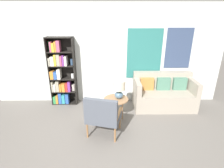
% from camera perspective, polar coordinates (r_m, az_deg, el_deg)
% --- Properties ---
extents(ground_plane, '(14.00, 14.00, 0.00)m').
position_cam_1_polar(ground_plane, '(3.60, -1.95, -19.40)').
color(ground_plane, '#66605B').
extents(wall_back, '(6.40, 0.08, 2.70)m').
position_cam_1_polar(wall_back, '(4.87, -1.06, 9.37)').
color(wall_back, silver).
rests_on(wall_back, ground_plane).
extents(bookshelf, '(0.70, 0.30, 1.87)m').
position_cam_1_polar(bookshelf, '(5.00, -16.33, 2.87)').
color(bookshelf, black).
rests_on(bookshelf, ground_plane).
extents(armchair, '(0.78, 0.71, 0.89)m').
position_cam_1_polar(armchair, '(3.55, -3.14, -9.92)').
color(armchair, olive).
rests_on(armchair, ground_plane).
extents(couch, '(1.60, 0.81, 0.93)m').
position_cam_1_polar(couch, '(5.00, 16.39, -3.18)').
color(couch, '#9E9384').
rests_on(couch, ground_plane).
extents(side_table, '(0.58, 0.58, 0.51)m').
position_cam_1_polar(side_table, '(4.21, 1.34, -5.37)').
color(side_table, '#99704C').
rests_on(side_table, ground_plane).
extents(table_lamp, '(0.30, 0.30, 0.45)m').
position_cam_1_polar(table_lamp, '(4.11, 2.31, -1.21)').
color(table_lamp, slate).
rests_on(table_lamp, side_table).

